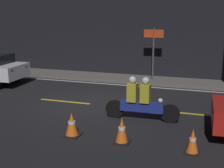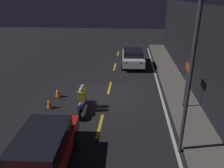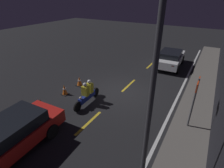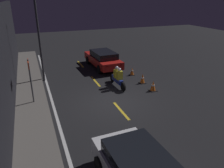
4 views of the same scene
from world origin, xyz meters
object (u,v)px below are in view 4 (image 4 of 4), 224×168
Objects in this scene: traffic_cone_near at (153,86)px; street_lamp at (39,34)px; shop_sign at (30,73)px; motorcycle at (118,77)px; traffic_cone_mid at (143,79)px; traffic_cone_far at (132,71)px; taxi_red at (103,59)px.

street_lamp reaches higher than traffic_cone_near.
shop_sign is at bearing 166.44° from street_lamp.
motorcycle is 1.84m from traffic_cone_mid.
traffic_cone_far is at bearing -71.75° from shop_sign.
motorcycle is 0.40× the size of street_lamp.
shop_sign is at bearing 83.64° from traffic_cone_near.
traffic_cone_mid is at bearing -115.25° from street_lamp.
traffic_cone_near is 1.40m from traffic_cone_mid.
street_lamp reaches higher than shop_sign.
motorcycle is 0.95× the size of shop_sign.
street_lamp is (-1.43, 4.88, 2.49)m from taxi_red.
traffic_cone_mid is at bearing -0.73° from traffic_cone_near.
motorcycle is (-4.33, 0.47, -0.12)m from taxi_red.
traffic_cone_mid is 1.11× the size of traffic_cone_far.
traffic_cone_mid reaches higher than traffic_cone_near.
street_lamp reaches higher than taxi_red.
traffic_cone_mid is 1.74m from traffic_cone_far.
traffic_cone_far is 7.04m from street_lamp.
shop_sign reaches higher than motorcycle.
traffic_cone_near is 7.26m from shop_sign.
motorcycle is at bearing 171.31° from taxi_red.
taxi_red reaches higher than motorcycle.
traffic_cone_far is at bearing -100.74° from street_lamp.
taxi_red is at bearing 12.96° from traffic_cone_near.
shop_sign is at bearing 94.92° from traffic_cone_mid.
traffic_cone_mid is 0.28× the size of shop_sign.
street_lamp is at bearing -13.56° from shop_sign.
taxi_red is at bearing 28.12° from traffic_cone_far.
shop_sign is (-0.64, 5.27, 1.19)m from motorcycle.
motorcycle is at bearing 132.44° from traffic_cone_far.
shop_sign is at bearing 128.42° from taxi_red.
traffic_cone_mid is (1.40, -0.02, 0.01)m from traffic_cone_near.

